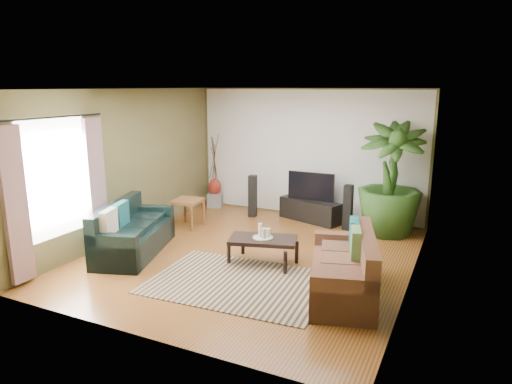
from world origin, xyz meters
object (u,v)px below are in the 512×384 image
Objects in this scene: sofa_right at (343,264)px; vase at (215,187)px; speaker_right at (348,207)px; coffee_table at (263,251)px; television at (311,186)px; pedestal at (215,200)px; potted_plant at (390,179)px; tv_stand at (310,210)px; sofa_left at (134,229)px; speaker_left at (253,196)px; side_table at (188,213)px.

sofa_right is 5.03m from vase.
coffee_table is at bearing -107.05° from speaker_right.
coffee_table is at bearing -126.55° from sofa_right.
television reaches higher than coffee_table.
sofa_right is 5.54× the size of pedestal.
speaker_right is 0.42× the size of potted_plant.
sofa_right is at bearing -45.79° from tv_stand.
vase is (-0.31, 3.18, 0.04)m from sofa_left.
coffee_table is (2.14, 0.49, -0.21)m from sofa_left.
sofa_left is 1.39× the size of tv_stand.
potted_plant is (0.10, 2.90, 0.64)m from sofa_right.
pedestal is at bearing 116.35° from coffee_table.
speaker_right is 2.77× the size of pedestal.
speaker_right is (2.08, -0.04, -0.00)m from speaker_left.
sofa_right is at bearing -39.82° from vase.
sofa_left and sofa_right have the same top height.
pedestal is at bearing -165.09° from tv_stand.
vase is (-1.14, 0.35, 0.02)m from speaker_left.
potted_plant reaches higher than speaker_right.
tv_stand is 1.82m from potted_plant.
coffee_table is at bearing -27.80° from side_table.
television reaches higher than tv_stand.
television is 2.38× the size of vase.
coffee_table is (-1.41, 0.53, -0.21)m from sofa_right.
coffee_table is 2.94m from potted_plant.
sofa_right is at bearing -58.69° from speaker_left.
sofa_right is 1.98× the size of speaker_left.
vase is (-3.87, 3.22, 0.04)m from sofa_right.
sofa_right is 2.97m from potted_plant.
potted_plant is (2.83, 0.02, 0.61)m from speaker_left.
sofa_right is 4.33× the size of vase.
potted_plant reaches higher than sofa_left.
sofa_left is at bearing -105.73° from tv_stand.
television is at bearing -2.86° from pedestal.
speaker_left reaches higher than sofa_left.
speaker_right reaches higher than sofa_left.
speaker_right is (2.90, 2.80, 0.02)m from sofa_left.
speaker_right reaches higher than tv_stand.
speaker_right is at bearing 2.08° from tv_stand.
television is at bearing 163.83° from speaker_right.
coffee_table is at bearing -72.94° from speaker_left.
television reaches higher than sofa_right.
tv_stand reaches higher than coffee_table.
coffee_table is 2.56m from tv_stand.
television reaches higher than pedestal.
side_table is (-3.57, 1.67, -0.15)m from sofa_right.
potted_plant reaches higher than tv_stand.
side_table is (-2.92, -1.17, -0.17)m from speaker_right.
television is 1.65m from potted_plant.
speaker_left is (-1.22, -0.23, -0.29)m from television.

